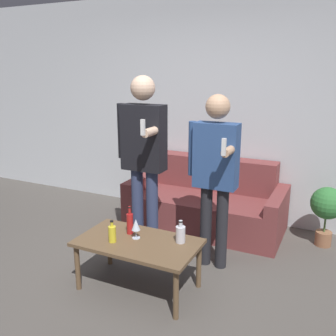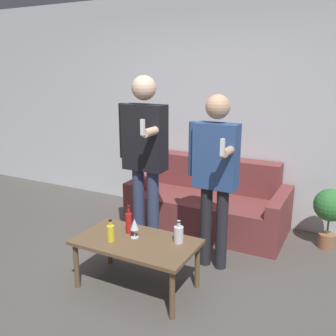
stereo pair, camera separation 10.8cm
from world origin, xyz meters
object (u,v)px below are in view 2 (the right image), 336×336
object	(u,v)px
bottle_orange	(179,234)
person_standing_left	(144,150)
coffee_table	(136,246)
couch	(209,204)
person_standing_right	(215,169)

from	to	relation	value
bottle_orange	person_standing_left	xyz separation A→B (m)	(-0.64, 0.54, 0.54)
person_standing_left	bottle_orange	bearing A→B (deg)	-39.94
coffee_table	person_standing_left	bearing A→B (deg)	114.97
couch	person_standing_left	bearing A→B (deg)	-114.66
coffee_table	person_standing_right	world-z (taller)	person_standing_right
couch	bottle_orange	xyz separation A→B (m)	(0.26, -1.36, 0.23)
person_standing_left	person_standing_right	world-z (taller)	person_standing_left
person_standing_left	person_standing_right	distance (m)	0.76
couch	bottle_orange	size ratio (longest dim) A/B	9.33
couch	coffee_table	world-z (taller)	couch
coffee_table	person_standing_right	distance (m)	0.97
couch	bottle_orange	bearing A→B (deg)	-79.18
coffee_table	person_standing_right	size ratio (longest dim) A/B	0.63
couch	person_standing_left	world-z (taller)	person_standing_left
bottle_orange	person_standing_right	size ratio (longest dim) A/B	0.12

